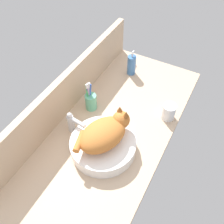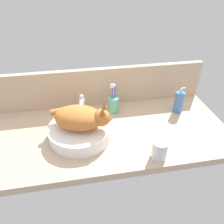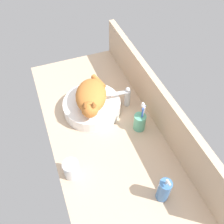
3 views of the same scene
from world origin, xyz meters
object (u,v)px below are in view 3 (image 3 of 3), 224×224
toothbrush_cup (140,121)px  water_glass (72,170)px  soap_dispenser (164,190)px  cat (91,97)px  faucet (126,96)px  sink_basin (92,106)px

toothbrush_cup → water_glass: size_ratio=1.98×
soap_dispenser → toothbrush_cup: toothbrush_cup is taller
cat → faucet: size_ratio=2.22×
cat → toothbrush_cup: 29.76cm
faucet → cat: bearing=-93.6°
soap_dispenser → toothbrush_cup: bearing=169.9°
faucet → soap_dispenser: bearing=-6.4°
cat → soap_dispenser: bearing=13.0°
soap_dispenser → water_glass: size_ratio=1.76×
faucet → toothbrush_cup: bearing=1.6°
toothbrush_cup → cat: bearing=-134.2°
faucet → soap_dispenser: 58.52cm
soap_dispenser → cat: bearing=-167.0°
sink_basin → toothbrush_cup: (21.46, 20.33, 2.17)cm
sink_basin → cat: bearing=-16.8°
cat → faucet: 20.97cm
cat → sink_basin: bearing=163.2°
cat → water_glass: 41.24cm
faucet → water_glass: (33.13, -41.25, -3.24)cm
sink_basin → soap_dispenser: size_ratio=1.98×
faucet → water_glass: faucet is taller
toothbrush_cup → water_glass: (14.25, -41.76, -1.59)cm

